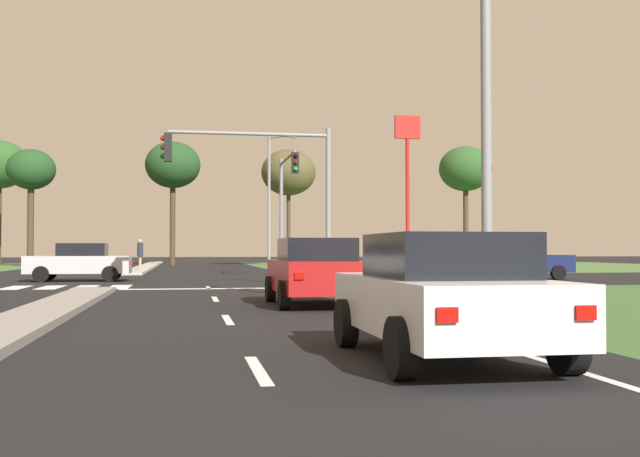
{
  "coord_description": "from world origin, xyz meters",
  "views": [
    {
      "loc": [
        2.72,
        -2.68,
        1.3
      ],
      "look_at": [
        9.18,
        34.03,
        2.32
      ],
      "focal_mm": 43.1,
      "sensor_mm": 36.0,
      "label": 1
    }
  ],
  "objects_px": {
    "treeline_third": "(31,171)",
    "treeline_fifth": "(289,173)",
    "car_navy_near": "(516,261)",
    "car_red_third": "(316,271)",
    "fastfood_pole_sign": "(407,156)",
    "treeline_second": "(0,165)",
    "street_lamp_near": "(495,19)",
    "treeline_fourth": "(173,166)",
    "treeline_sixth": "(466,170)",
    "car_white_second": "(444,295)",
    "street_lamp_third": "(271,194)",
    "pedestrian_at_median": "(140,251)",
    "traffic_signal_near_right": "(266,175)",
    "traffic_signal_far_right": "(286,191)",
    "car_silver_fifth": "(80,262)"
  },
  "relations": [
    {
      "from": "car_white_second",
      "to": "car_red_third",
      "type": "distance_m",
      "value": 8.99
    },
    {
      "from": "traffic_signal_near_right",
      "to": "street_lamp_near",
      "type": "xyz_separation_m",
      "value": [
        3.07,
        -12.4,
        1.83
      ]
    },
    {
      "from": "street_lamp_third",
      "to": "fastfood_pole_sign",
      "type": "relative_size",
      "value": 0.85
    },
    {
      "from": "car_navy_near",
      "to": "car_red_third",
      "type": "height_order",
      "value": "car_navy_near"
    },
    {
      "from": "traffic_signal_far_right",
      "to": "treeline_sixth",
      "type": "distance_m",
      "value": 29.66
    },
    {
      "from": "fastfood_pole_sign",
      "to": "treeline_fourth",
      "type": "height_order",
      "value": "fastfood_pole_sign"
    },
    {
      "from": "car_red_third",
      "to": "treeline_sixth",
      "type": "distance_m",
      "value": 47.81
    },
    {
      "from": "treeline_second",
      "to": "treeline_sixth",
      "type": "relative_size",
      "value": 1.01
    },
    {
      "from": "car_white_second",
      "to": "treeline_second",
      "type": "distance_m",
      "value": 59.17
    },
    {
      "from": "car_red_third",
      "to": "street_lamp_near",
      "type": "height_order",
      "value": "street_lamp_near"
    },
    {
      "from": "street_lamp_near",
      "to": "treeline_fourth",
      "type": "bearing_deg",
      "value": 97.79
    },
    {
      "from": "treeline_third",
      "to": "treeline_fifth",
      "type": "relative_size",
      "value": 0.92
    },
    {
      "from": "car_silver_fifth",
      "to": "treeline_fifth",
      "type": "height_order",
      "value": "treeline_fifth"
    },
    {
      "from": "car_navy_near",
      "to": "treeline_third",
      "type": "xyz_separation_m",
      "value": [
        -25.31,
        27.91,
        6.23
      ]
    },
    {
      "from": "treeline_second",
      "to": "treeline_sixth",
      "type": "xyz_separation_m",
      "value": [
        37.62,
        -4.15,
        -0.11
      ]
    },
    {
      "from": "car_navy_near",
      "to": "street_lamp_near",
      "type": "relative_size",
      "value": 0.44
    },
    {
      "from": "car_silver_fifth",
      "to": "traffic_signal_far_right",
      "type": "xyz_separation_m",
      "value": [
        9.16,
        4.5,
        3.36
      ]
    },
    {
      "from": "treeline_third",
      "to": "treeline_sixth",
      "type": "bearing_deg",
      "value": 2.43
    },
    {
      "from": "car_navy_near",
      "to": "fastfood_pole_sign",
      "type": "xyz_separation_m",
      "value": [
        1.13,
        20.24,
        7.0
      ]
    },
    {
      "from": "car_white_second",
      "to": "treeline_sixth",
      "type": "height_order",
      "value": "treeline_sixth"
    },
    {
      "from": "traffic_signal_near_right",
      "to": "traffic_signal_far_right",
      "type": "height_order",
      "value": "traffic_signal_far_right"
    },
    {
      "from": "traffic_signal_far_right",
      "to": "street_lamp_near",
      "type": "height_order",
      "value": "street_lamp_near"
    },
    {
      "from": "car_navy_near",
      "to": "pedestrian_at_median",
      "type": "height_order",
      "value": "pedestrian_at_median"
    },
    {
      "from": "car_red_third",
      "to": "treeline_third",
      "type": "relative_size",
      "value": 0.48
    },
    {
      "from": "car_red_third",
      "to": "treeline_fourth",
      "type": "xyz_separation_m",
      "value": [
        -4.02,
        45.6,
        7.3
      ]
    },
    {
      "from": "traffic_signal_near_right",
      "to": "fastfood_pole_sign",
      "type": "distance_m",
      "value": 28.57
    },
    {
      "from": "car_white_second",
      "to": "treeline_fifth",
      "type": "xyz_separation_m",
      "value": [
        5.18,
        52.55,
        6.73
      ]
    },
    {
      "from": "treeline_sixth",
      "to": "treeline_third",
      "type": "bearing_deg",
      "value": -177.57
    },
    {
      "from": "treeline_second",
      "to": "treeline_third",
      "type": "bearing_deg",
      "value": -58.23
    },
    {
      "from": "treeline_fifth",
      "to": "treeline_fourth",
      "type": "bearing_deg",
      "value": 167.56
    },
    {
      "from": "car_red_third",
      "to": "traffic_signal_far_right",
      "type": "bearing_deg",
      "value": 84.57
    },
    {
      "from": "car_white_second",
      "to": "street_lamp_near",
      "type": "bearing_deg",
      "value": 60.88
    },
    {
      "from": "car_navy_near",
      "to": "traffic_signal_far_right",
      "type": "distance_m",
      "value": 11.58
    },
    {
      "from": "treeline_second",
      "to": "treeline_fifth",
      "type": "bearing_deg",
      "value": -8.56
    },
    {
      "from": "treeline_third",
      "to": "treeline_fourth",
      "type": "xyz_separation_m",
      "value": [
        10.19,
        4.19,
        1.05
      ]
    },
    {
      "from": "car_navy_near",
      "to": "pedestrian_at_median",
      "type": "relative_size",
      "value": 2.58
    },
    {
      "from": "traffic_signal_far_right",
      "to": "street_lamp_third",
      "type": "bearing_deg",
      "value": 86.41
    },
    {
      "from": "fastfood_pole_sign",
      "to": "treeline_fifth",
      "type": "distance_m",
      "value": 12.09
    },
    {
      "from": "pedestrian_at_median",
      "to": "treeline_third",
      "type": "distance_m",
      "value": 17.15
    },
    {
      "from": "street_lamp_third",
      "to": "treeline_sixth",
      "type": "height_order",
      "value": "treeline_sixth"
    },
    {
      "from": "car_red_third",
      "to": "street_lamp_near",
      "type": "distance_m",
      "value": 6.92
    },
    {
      "from": "street_lamp_third",
      "to": "traffic_signal_near_right",
      "type": "bearing_deg",
      "value": -96.76
    },
    {
      "from": "street_lamp_third",
      "to": "treeline_sixth",
      "type": "relative_size",
      "value": 0.92
    },
    {
      "from": "traffic_signal_near_right",
      "to": "treeline_fourth",
      "type": "xyz_separation_m",
      "value": [
        -3.72,
        37.23,
        4.24
      ]
    },
    {
      "from": "treeline_fourth",
      "to": "fastfood_pole_sign",
      "type": "bearing_deg",
      "value": -36.12
    },
    {
      "from": "traffic_signal_near_right",
      "to": "treeline_fifth",
      "type": "relative_size",
      "value": 0.62
    },
    {
      "from": "car_navy_near",
      "to": "car_silver_fifth",
      "type": "relative_size",
      "value": 1.09
    },
    {
      "from": "car_red_third",
      "to": "street_lamp_third",
      "type": "xyz_separation_m",
      "value": [
        2.81,
        34.58,
        4.29
      ]
    },
    {
      "from": "car_navy_near",
      "to": "street_lamp_near",
      "type": "height_order",
      "value": "street_lamp_near"
    },
    {
      "from": "car_navy_near",
      "to": "treeline_sixth",
      "type": "bearing_deg",
      "value": 163.23
    }
  ]
}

